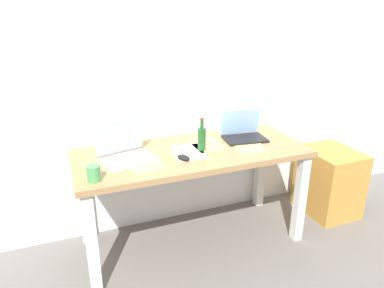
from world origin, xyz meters
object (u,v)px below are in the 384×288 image
beer_bottle (202,138)px  filing_cabinet (329,181)px  computer_mouse (184,158)px  laptop_left (126,151)px  laptop_right (243,133)px  coffee_mug (94,173)px  desk (192,164)px

beer_bottle → filing_cabinet: beer_bottle is taller
computer_mouse → filing_cabinet: bearing=-20.2°
laptop_left → laptop_right: 0.93m
coffee_mug → filing_cabinet: (1.97, 0.20, -0.51)m
filing_cabinet → computer_mouse: bearing=-175.7°
laptop_right → filing_cabinet: size_ratio=0.59×
laptop_right → computer_mouse: (-0.57, -0.23, -0.03)m
desk → laptop_right: bearing=11.1°
laptop_left → beer_bottle: size_ratio=1.63×
laptop_left → beer_bottle: 0.53m
beer_bottle → computer_mouse: beer_bottle is taller
laptop_right → laptop_left: bearing=-175.8°
beer_bottle → filing_cabinet: (1.20, -0.01, -0.56)m
laptop_right → desk: bearing=-168.9°
beer_bottle → computer_mouse: (-0.18, -0.12, -0.07)m
desk → computer_mouse: size_ratio=16.49×
laptop_right → beer_bottle: (-0.39, -0.11, 0.05)m
laptop_left → filing_cabinet: size_ratio=0.68×
desk → laptop_left: (-0.47, 0.02, 0.16)m
laptop_right → coffee_mug: size_ratio=3.56×
laptop_left → filing_cabinet: (1.74, -0.05, -0.52)m
laptop_left → computer_mouse: bearing=-24.1°
computer_mouse → beer_bottle: bearing=8.4°
laptop_left → laptop_right: (0.93, 0.07, -0.01)m
coffee_mug → filing_cabinet: 2.05m
laptop_right → beer_bottle: 0.41m
laptop_right → coffee_mug: (-1.16, -0.32, 0.00)m
laptop_left → coffee_mug: 0.35m
laptop_left → filing_cabinet: laptop_left is taller
computer_mouse → filing_cabinet: 1.47m
laptop_left → filing_cabinet: 1.81m
beer_bottle → coffee_mug: size_ratio=2.49×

